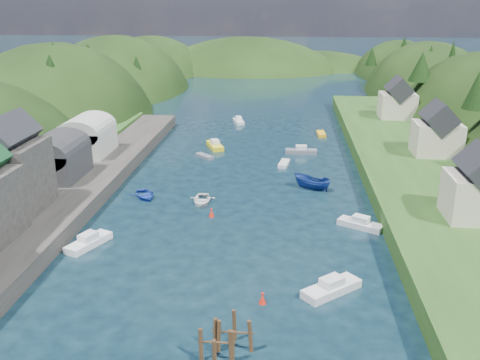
# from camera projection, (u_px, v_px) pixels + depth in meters

# --- Properties ---
(ground) EXTENTS (600.00, 600.00, 0.00)m
(ground) POSITION_uv_depth(u_px,v_px,m) (252.00, 160.00, 89.14)
(ground) COLOR black
(ground) RESTS_ON ground
(hillside_left) EXTENTS (44.00, 245.56, 52.00)m
(hillside_left) POSITION_uv_depth(u_px,v_px,m) (58.00, 157.00, 119.07)
(hillside_left) COLOR black
(hillside_left) RESTS_ON ground
(hillside_right) EXTENTS (36.00, 245.56, 48.00)m
(hillside_right) POSITION_uv_depth(u_px,v_px,m) (475.00, 165.00, 111.33)
(hillside_right) COLOR black
(hillside_right) RESTS_ON ground
(far_hills) EXTENTS (103.00, 68.00, 44.00)m
(far_hills) POSITION_uv_depth(u_px,v_px,m) (276.00, 96.00, 209.41)
(far_hills) COLOR black
(far_hills) RESTS_ON ground
(hill_trees) EXTENTS (91.55, 147.40, 12.07)m
(hill_trees) POSITION_uv_depth(u_px,v_px,m) (256.00, 81.00, 98.33)
(hill_trees) COLOR black
(hill_trees) RESTS_ON ground
(quay_left) EXTENTS (12.00, 110.00, 2.00)m
(quay_left) POSITION_uv_depth(u_px,v_px,m) (30.00, 220.00, 62.55)
(quay_left) COLOR #2D2B28
(quay_left) RESTS_ON ground
(boat_sheds) EXTENTS (7.00, 21.00, 7.50)m
(boat_sheds) POSITION_uv_depth(u_px,v_px,m) (72.00, 143.00, 79.24)
(boat_sheds) COLOR #2D2D30
(boat_sheds) RESTS_ON quay_left
(terrace_right) EXTENTS (16.00, 120.00, 2.40)m
(terrace_right) POSITION_uv_depth(u_px,v_px,m) (419.00, 177.00, 77.23)
(terrace_right) COLOR #234719
(terrace_right) RESTS_ON ground
(right_bank_cottages) EXTENTS (9.00, 59.24, 8.41)m
(right_bank_cottages) POSITION_uv_depth(u_px,v_px,m) (430.00, 132.00, 83.33)
(right_bank_cottages) COLOR beige
(right_bank_cottages) RESTS_ON terrace_right
(piling_cluster_near) EXTENTS (2.82, 2.67, 3.30)m
(piling_cluster_near) POSITION_uv_depth(u_px,v_px,m) (217.00, 349.00, 39.55)
(piling_cluster_near) COLOR #382314
(piling_cluster_near) RESTS_ON ground
(piling_cluster_far) EXTENTS (3.26, 3.04, 3.31)m
(piling_cluster_far) POSITION_uv_depth(u_px,v_px,m) (233.00, 338.00, 40.74)
(piling_cluster_far) COLOR #382314
(piling_cluster_far) RESTS_ON ground
(channel_buoy_near) EXTENTS (0.70, 0.70, 1.10)m
(channel_buoy_near) POSITION_uv_depth(u_px,v_px,m) (262.00, 299.00, 47.25)
(channel_buoy_near) COLOR red
(channel_buoy_near) RESTS_ON ground
(channel_buoy_far) EXTENTS (0.70, 0.70, 1.10)m
(channel_buoy_far) POSITION_uv_depth(u_px,v_px,m) (211.00, 213.00, 66.08)
(channel_buoy_far) COLOR red
(channel_buoy_far) RESTS_ON ground
(moored_boats) EXTENTS (35.75, 94.59, 2.28)m
(moored_boats) POSITION_uv_depth(u_px,v_px,m) (219.00, 214.00, 65.37)
(moored_boats) COLOR silver
(moored_boats) RESTS_ON ground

